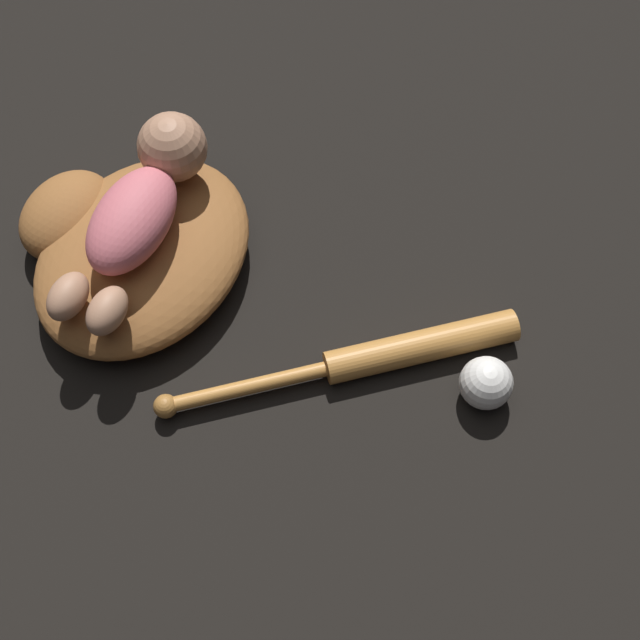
{
  "coord_description": "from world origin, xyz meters",
  "views": [
    {
      "loc": [
        -0.62,
        -0.35,
        1.08
      ],
      "look_at": [
        -0.09,
        -0.26,
        0.07
      ],
      "focal_mm": 50.0,
      "sensor_mm": 36.0,
      "label": 1
    }
  ],
  "objects_px": {
    "baby_figure": "(141,204)",
    "baseball_bat": "(386,355)",
    "baseball_glove": "(129,247)",
    "baseball": "(486,383)"
  },
  "relations": [
    {
      "from": "baseball_glove",
      "to": "baby_figure",
      "type": "distance_m",
      "value": 0.09
    },
    {
      "from": "baseball_bat",
      "to": "baseball",
      "type": "bearing_deg",
      "value": -100.31
    },
    {
      "from": "baby_figure",
      "to": "baseball_bat",
      "type": "xyz_separation_m",
      "value": [
        -0.11,
        -0.34,
        -0.1
      ]
    },
    {
      "from": "baseball_glove",
      "to": "baseball",
      "type": "distance_m",
      "value": 0.52
    },
    {
      "from": "baseball",
      "to": "baby_figure",
      "type": "bearing_deg",
      "value": 74.15
    },
    {
      "from": "baby_figure",
      "to": "baseball",
      "type": "xyz_separation_m",
      "value": [
        -0.14,
        -0.48,
        -0.09
      ]
    },
    {
      "from": "baseball",
      "to": "baseball_glove",
      "type": "bearing_deg",
      "value": 76.97
    },
    {
      "from": "baseball_glove",
      "to": "baseball_bat",
      "type": "bearing_deg",
      "value": -103.99
    },
    {
      "from": "baby_figure",
      "to": "baseball",
      "type": "relative_size",
      "value": 4.74
    },
    {
      "from": "baseball_glove",
      "to": "baby_figure",
      "type": "bearing_deg",
      "value": -53.87
    }
  ]
}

